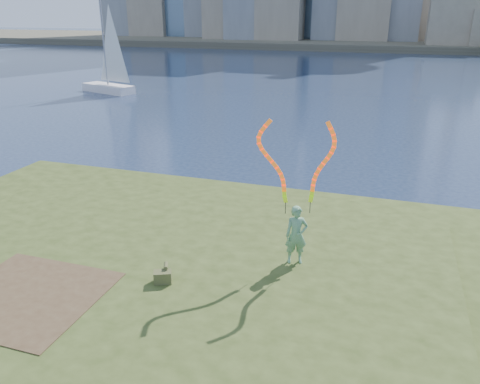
% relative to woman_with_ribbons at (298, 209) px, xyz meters
% --- Properties ---
extents(ground, '(320.00, 320.00, 0.00)m').
position_rel_woman_with_ribbons_xyz_m(ground, '(-3.13, -0.16, -2.24)').
color(ground, '#1B2944').
rests_on(ground, ground).
extents(grassy_knoll, '(20.00, 18.00, 0.80)m').
position_rel_woman_with_ribbons_xyz_m(grassy_knoll, '(-3.13, -2.45, -1.90)').
color(grassy_knoll, '#344217').
rests_on(grassy_knoll, ground).
extents(dirt_patch, '(3.20, 3.00, 0.02)m').
position_rel_woman_with_ribbons_xyz_m(dirt_patch, '(-5.33, -3.36, -1.43)').
color(dirt_patch, '#47331E').
rests_on(dirt_patch, grassy_knoll).
extents(far_shore, '(320.00, 40.00, 1.20)m').
position_rel_woman_with_ribbons_xyz_m(far_shore, '(-3.13, 94.84, -1.64)').
color(far_shore, '#494436').
rests_on(far_shore, ground).
extents(woman_with_ribbons, '(1.88, 0.73, 3.90)m').
position_rel_woman_with_ribbons_xyz_m(woman_with_ribbons, '(0.00, 0.00, 0.00)').
color(woman_with_ribbons, '#227C31').
rests_on(woman_with_ribbons, grassy_knoll).
extents(canvas_bag, '(0.48, 0.54, 0.38)m').
position_rel_woman_with_ribbons_xyz_m(canvas_bag, '(-2.72, -1.90, -1.28)').
color(canvas_bag, '#475028').
rests_on(canvas_bag, grassy_knoll).
extents(sailboat, '(5.48, 3.21, 8.33)m').
position_rel_woman_with_ribbons_xyz_m(sailboat, '(-21.59, 25.44, -0.81)').
color(sailboat, white).
rests_on(sailboat, ground).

